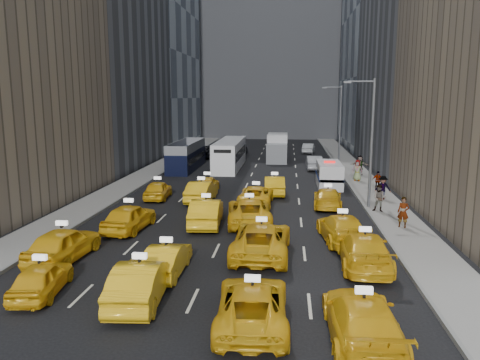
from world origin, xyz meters
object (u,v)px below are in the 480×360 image
object	(u,v)px
taxi_3	(363,320)
city_bus	(230,154)
taxi_0	(41,278)
nypd_van	(329,175)
taxi_1	(141,281)
box_truck	(277,148)
pedestrian_0	(403,212)
taxi_2	(252,304)
double_decker	(187,156)

from	to	relation	value
taxi_3	city_bus	world-z (taller)	city_bus
taxi_3	taxi_0	bearing A→B (deg)	-12.93
taxi_0	nypd_van	distance (m)	27.77
taxi_3	nypd_van	bearing A→B (deg)	-93.78
taxi_0	taxi_1	world-z (taller)	taxi_1
taxi_1	box_truck	xyz separation A→B (m)	(4.29, 40.89, 0.79)
box_truck	pedestrian_0	distance (m)	30.83
taxi_2	nypd_van	bearing A→B (deg)	-103.06
taxi_1	taxi_2	size ratio (longest dim) A/B	0.93
nypd_van	city_bus	bearing A→B (deg)	138.35
taxi_1	pedestrian_0	distance (m)	16.68
taxi_2	double_decker	distance (m)	35.96
taxi_1	double_decker	world-z (taller)	double_decker
taxi_2	double_decker	world-z (taller)	double_decker
taxi_2	box_truck	xyz separation A→B (m)	(-0.13, 42.29, 0.86)
taxi_1	taxi_3	xyz separation A→B (m)	(8.01, -2.31, -0.02)
taxi_1	nypd_van	world-z (taller)	nypd_van
double_decker	box_truck	world-z (taller)	box_truck
taxi_1	pedestrian_0	world-z (taller)	pedestrian_0
taxi_1	box_truck	size ratio (longest dim) A/B	0.68
taxi_1	taxi_0	bearing A→B (deg)	-7.17
taxi_3	nypd_van	size ratio (longest dim) A/B	1.01
taxi_3	nypd_van	distance (m)	26.90
taxi_3	pedestrian_0	bearing A→B (deg)	-109.30
box_truck	pedestrian_0	size ratio (longest dim) A/B	3.89
taxi_1	taxi_2	xyz separation A→B (m)	(4.42, -1.41, -0.08)
taxi_2	pedestrian_0	bearing A→B (deg)	-125.05
taxi_2	box_truck	world-z (taller)	box_truck
taxi_0	pedestrian_0	distance (m)	19.83
double_decker	taxi_3	bearing A→B (deg)	-61.67
taxi_1	nypd_van	xyz separation A→B (m)	(9.21, 24.56, 0.21)
taxi_1	box_truck	world-z (taller)	box_truck
box_truck	taxi_3	bearing A→B (deg)	-83.71
taxi_0	box_truck	size ratio (longest dim) A/B	0.54
taxi_0	taxi_2	size ratio (longest dim) A/B	0.74
box_truck	double_decker	bearing A→B (deg)	-140.12
taxi_0	taxi_1	xyz separation A→B (m)	(4.13, -0.21, 0.14)
taxi_0	city_bus	size ratio (longest dim) A/B	0.33
box_truck	pedestrian_0	bearing A→B (deg)	-73.37
taxi_1	pedestrian_0	size ratio (longest dim) A/B	2.66
double_decker	box_truck	xyz separation A→B (m)	(9.67, 7.70, 0.13)
taxi_0	double_decker	xyz separation A→B (m)	(-1.25, 32.97, 0.80)
taxi_3	pedestrian_0	distance (m)	14.16
city_bus	taxi_0	bearing A→B (deg)	-95.94
taxi_3	nypd_van	world-z (taller)	nypd_van
city_bus	taxi_2	bearing A→B (deg)	-82.13
taxi_2	nypd_van	world-z (taller)	nypd_van
city_bus	pedestrian_0	world-z (taller)	city_bus
box_truck	taxi_2	bearing A→B (deg)	-88.46
taxi_1	taxi_2	world-z (taller)	taxi_1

